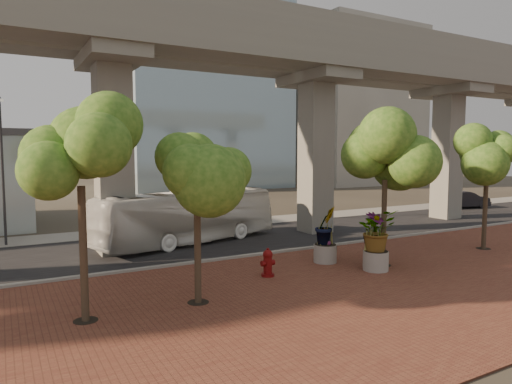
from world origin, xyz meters
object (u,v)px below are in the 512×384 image
transit_bus (188,217)px  planter_front (376,234)px  parked_car (464,200)px  fire_hydrant (268,263)px

transit_bus → planter_front: bearing=-168.6°
parked_car → fire_hydrant: size_ratio=4.05×
transit_bus → planter_front: transit_bus is taller
parked_car → fire_hydrant: (-26.27, -10.53, -0.15)m
transit_bus → parked_car: (26.57, 2.72, -0.72)m
transit_bus → fire_hydrant: transit_bus is taller
fire_hydrant → transit_bus: bearing=92.2°
transit_bus → planter_front: size_ratio=4.16×
transit_bus → fire_hydrant: (0.30, -7.81, -0.86)m
parked_car → fire_hydrant: parked_car is taller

